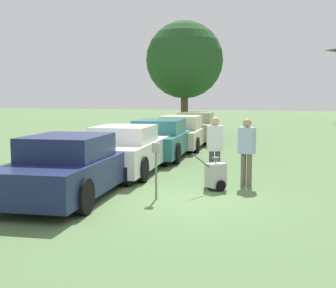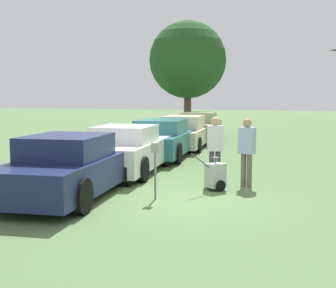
# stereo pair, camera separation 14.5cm
# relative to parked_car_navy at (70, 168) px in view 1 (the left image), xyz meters

# --- Properties ---
(ground_plane) EXTENTS (120.00, 120.00, 0.00)m
(ground_plane) POSITION_rel_parked_car_navy_xyz_m (2.39, 0.29, -0.69)
(ground_plane) COLOR #517042
(parked_car_navy) EXTENTS (2.33, 5.02, 1.48)m
(parked_car_navy) POSITION_rel_parked_car_navy_xyz_m (0.00, 0.00, 0.00)
(parked_car_navy) COLOR #19234C
(parked_car_navy) RESTS_ON ground_plane
(parked_car_white) EXTENTS (2.30, 4.90, 1.46)m
(parked_car_white) POSITION_rel_parked_car_navy_xyz_m (-0.00, 3.59, -0.00)
(parked_car_white) COLOR silver
(parked_car_white) RESTS_ON ground_plane
(parked_car_teal) EXTENTS (2.33, 5.23, 1.46)m
(parked_car_teal) POSITION_rel_parked_car_navy_xyz_m (-0.00, 7.22, -0.01)
(parked_car_teal) COLOR #23666B
(parked_car_teal) RESTS_ON ground_plane
(parked_car_cream) EXTENTS (2.27, 5.29, 1.46)m
(parked_car_cream) POSITION_rel_parked_car_navy_xyz_m (0.00, 10.51, -0.03)
(parked_car_cream) COLOR beige
(parked_car_cream) RESTS_ON ground_plane
(parked_car_sage) EXTENTS (2.25, 4.82, 1.50)m
(parked_car_sage) POSITION_rel_parked_car_navy_xyz_m (-0.00, 13.48, 0.02)
(parked_car_sage) COLOR gray
(parked_car_sage) RESTS_ON ground_plane
(parking_meter) EXTENTS (0.18, 0.09, 1.31)m
(parking_meter) POSITION_rel_parked_car_navy_xyz_m (2.00, 0.36, 0.22)
(parking_meter) COLOR slate
(parking_meter) RESTS_ON ground_plane
(person_worker) EXTENTS (0.47, 0.35, 1.80)m
(person_worker) POSITION_rel_parked_car_navy_xyz_m (2.92, 2.75, 0.34)
(person_worker) COLOR #3F3F47
(person_worker) RESTS_ON ground_plane
(person_supervisor) EXTENTS (0.47, 0.35, 1.79)m
(person_supervisor) POSITION_rel_parked_car_navy_xyz_m (3.82, 2.45, 0.33)
(person_supervisor) COLOR #665B4C
(person_supervisor) RESTS_ON ground_plane
(equipment_cart) EXTENTS (0.77, 0.89, 1.00)m
(equipment_cart) POSITION_rel_parked_car_navy_xyz_m (3.14, 1.73, -0.31)
(equipment_cart) COLOR #B2B2AD
(equipment_cart) RESTS_ON ground_plane
(shade_tree) EXTENTS (4.63, 4.63, 6.78)m
(shade_tree) POSITION_rel_parked_car_navy_xyz_m (-1.72, 17.80, 3.76)
(shade_tree) COLOR brown
(shade_tree) RESTS_ON ground_plane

